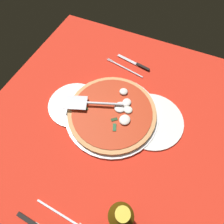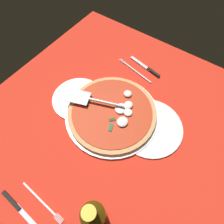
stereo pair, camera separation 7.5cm
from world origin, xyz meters
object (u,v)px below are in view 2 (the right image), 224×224
(beer_bottle, at_px, (94,216))
(dinner_plate_left, at_px, (150,127))
(dinner_plate_right, at_px, (78,99))
(pizza_server, at_px, (91,99))
(place_setting_near, at_px, (141,70))
(place_setting_far, at_px, (31,206))
(pizza, at_px, (113,112))

(beer_bottle, bearing_deg, dinner_plate_left, -87.30)
(dinner_plate_right, height_order, beer_bottle, beer_bottle)
(pizza_server, height_order, place_setting_near, pizza_server)
(place_setting_far, bearing_deg, dinner_plate_left, 72.96)
(dinner_plate_left, height_order, place_setting_far, place_setting_far)
(dinner_plate_left, xyz_separation_m, place_setting_near, (0.18, -0.23, -0.00))
(dinner_plate_left, bearing_deg, beer_bottle, 92.70)
(dinner_plate_left, distance_m, beer_bottle, 0.37)
(dinner_plate_right, relative_size, pizza_server, 0.93)
(dinner_plate_right, distance_m, place_setting_far, 0.42)
(pizza_server, height_order, beer_bottle, beer_bottle)
(dinner_plate_right, bearing_deg, pizza_server, -173.18)
(pizza_server, relative_size, beer_bottle, 1.01)
(dinner_plate_right, xyz_separation_m, place_setting_near, (-0.13, -0.29, -0.00))
(beer_bottle, bearing_deg, dinner_plate_right, -42.73)
(place_setting_near, xyz_separation_m, place_setting_far, (-0.01, 0.69, -0.00))
(pizza, relative_size, beer_bottle, 1.53)
(dinner_plate_right, xyz_separation_m, place_setting_far, (-0.15, 0.40, -0.00))
(dinner_plate_right, xyz_separation_m, beer_bottle, (-0.33, 0.30, 0.08))
(dinner_plate_left, distance_m, place_setting_far, 0.49)
(place_setting_far, bearing_deg, dinner_plate_right, 113.08)
(dinner_plate_left, height_order, beer_bottle, beer_bottle)
(dinner_plate_left, xyz_separation_m, pizza, (0.15, 0.04, 0.02))
(dinner_plate_left, relative_size, place_setting_near, 1.16)
(pizza, xyz_separation_m, pizza_server, (0.10, 0.01, 0.02))
(place_setting_near, distance_m, place_setting_far, 0.69)
(dinner_plate_left, xyz_separation_m, dinner_plate_right, (0.31, 0.06, 0.00))
(dinner_plate_left, relative_size, beer_bottle, 1.10)
(dinner_plate_right, bearing_deg, beer_bottle, 137.27)
(dinner_plate_right, relative_size, place_setting_far, 1.00)
(dinner_plate_left, xyz_separation_m, place_setting_far, (0.17, 0.46, -0.00))
(pizza, bearing_deg, place_setting_far, 87.75)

